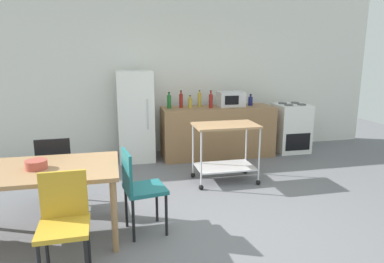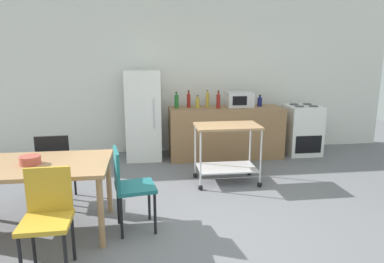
# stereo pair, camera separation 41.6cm
# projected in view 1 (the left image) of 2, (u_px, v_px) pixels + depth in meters

# --- Properties ---
(ground_plane) EXTENTS (12.00, 12.00, 0.00)m
(ground_plane) POSITION_uv_depth(u_px,v_px,m) (207.00, 229.00, 3.74)
(ground_plane) COLOR slate
(back_wall) EXTENTS (8.40, 0.12, 2.90)m
(back_wall) POSITION_uv_depth(u_px,v_px,m) (162.00, 74.00, 6.47)
(back_wall) COLOR silver
(back_wall) RESTS_ON ground_plane
(kitchen_counter) EXTENTS (2.00, 0.64, 0.90)m
(kitchen_counter) POSITION_uv_depth(u_px,v_px,m) (218.00, 132.00, 6.31)
(kitchen_counter) COLOR olive
(kitchen_counter) RESTS_ON ground_plane
(dining_table) EXTENTS (1.50, 0.90, 0.75)m
(dining_table) POSITION_uv_depth(u_px,v_px,m) (40.00, 176.00, 3.40)
(dining_table) COLOR #A37A51
(dining_table) RESTS_ON ground_plane
(chair_teal) EXTENTS (0.46, 0.46, 0.89)m
(chair_teal) POSITION_uv_depth(u_px,v_px,m) (139.00, 185.00, 3.57)
(chair_teal) COLOR #1E666B
(chair_teal) RESTS_ON ground_plane
(chair_black) EXTENTS (0.42, 0.42, 0.89)m
(chair_black) POSITION_uv_depth(u_px,v_px,m) (56.00, 167.00, 4.13)
(chair_black) COLOR black
(chair_black) RESTS_ON ground_plane
(chair_mustard) EXTENTS (0.41, 0.41, 0.89)m
(chair_mustard) POSITION_uv_depth(u_px,v_px,m) (64.00, 219.00, 2.84)
(chair_mustard) COLOR gold
(chair_mustard) RESTS_ON ground_plane
(stove_oven) EXTENTS (0.60, 0.61, 0.92)m
(stove_oven) POSITION_uv_depth(u_px,v_px,m) (291.00, 128.00, 6.64)
(stove_oven) COLOR white
(stove_oven) RESTS_ON ground_plane
(refrigerator) EXTENTS (0.60, 0.63, 1.55)m
(refrigerator) POSITION_uv_depth(u_px,v_px,m) (136.00, 116.00, 6.02)
(refrigerator) COLOR white
(refrigerator) RESTS_ON ground_plane
(kitchen_cart) EXTENTS (0.91, 0.57, 0.85)m
(kitchen_cart) POSITION_uv_depth(u_px,v_px,m) (225.00, 143.00, 5.02)
(kitchen_cart) COLOR #A37A51
(kitchen_cart) RESTS_ON ground_plane
(bottle_sesame_oil) EXTENTS (0.07, 0.07, 0.28)m
(bottle_sesame_oil) POSITION_uv_depth(u_px,v_px,m) (169.00, 101.00, 6.04)
(bottle_sesame_oil) COLOR #1E6628
(bottle_sesame_oil) RESTS_ON kitchen_counter
(bottle_olive_oil) EXTENTS (0.06, 0.06, 0.30)m
(bottle_olive_oil) POSITION_uv_depth(u_px,v_px,m) (181.00, 100.00, 6.12)
(bottle_olive_oil) COLOR maroon
(bottle_olive_oil) RESTS_ON kitchen_counter
(bottle_vinegar) EXTENTS (0.07, 0.07, 0.22)m
(bottle_vinegar) POSITION_uv_depth(u_px,v_px,m) (190.00, 103.00, 6.10)
(bottle_vinegar) COLOR gold
(bottle_vinegar) RESTS_ON kitchen_counter
(bottle_sparkling_water) EXTENTS (0.07, 0.07, 0.30)m
(bottle_sparkling_water) POSITION_uv_depth(u_px,v_px,m) (199.00, 100.00, 6.21)
(bottle_sparkling_water) COLOR gold
(bottle_sparkling_water) RESTS_ON kitchen_counter
(bottle_soy_sauce) EXTENTS (0.07, 0.07, 0.31)m
(bottle_soy_sauce) POSITION_uv_depth(u_px,v_px,m) (211.00, 101.00, 6.07)
(bottle_soy_sauce) COLOR maroon
(bottle_soy_sauce) RESTS_ON kitchen_counter
(microwave) EXTENTS (0.46, 0.35, 0.26)m
(microwave) POSITION_uv_depth(u_px,v_px,m) (231.00, 99.00, 6.29)
(microwave) COLOR silver
(microwave) RESTS_ON kitchen_counter
(bottle_hot_sauce) EXTENTS (0.08, 0.08, 0.21)m
(bottle_hot_sauce) POSITION_uv_depth(u_px,v_px,m) (250.00, 101.00, 6.37)
(bottle_hot_sauce) COLOR navy
(bottle_hot_sauce) RESTS_ON kitchen_counter
(fruit_bowl) EXTENTS (0.20, 0.20, 0.09)m
(fruit_bowl) POSITION_uv_depth(u_px,v_px,m) (36.00, 165.00, 3.35)
(fruit_bowl) COLOR #B24C3F
(fruit_bowl) RESTS_ON dining_table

